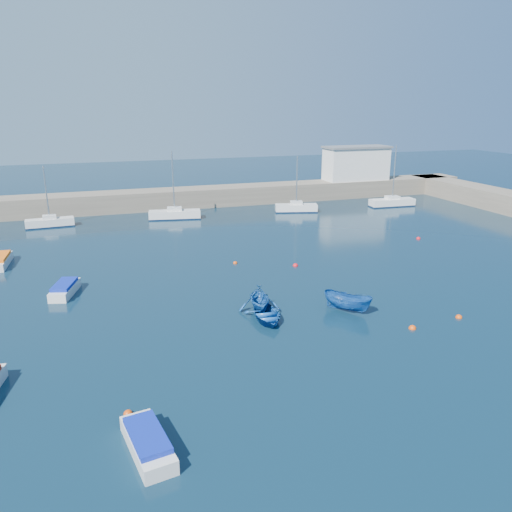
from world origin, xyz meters
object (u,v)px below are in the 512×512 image
object	(u,v)px
sailboat_8	(392,202)
dinghy_center	(267,315)
sailboat_7	(296,208)
motorboat_1	(65,289)
dinghy_right	(348,302)
sailboat_5	(50,222)
dinghy_left	(259,298)
motorboat_3	(148,442)
sailboat_6	(175,214)
harbor_office	(356,164)

from	to	relation	value
sailboat_8	dinghy_center	xyz separation A→B (m)	(-30.73, -31.76, -0.21)
sailboat_7	motorboat_1	world-z (taller)	sailboat_7
sailboat_7	dinghy_right	bearing A→B (deg)	178.14
sailboat_5	sailboat_8	size ratio (longest dim) A/B	0.85
motorboat_1	dinghy_right	size ratio (longest dim) A/B	1.12
dinghy_right	dinghy_left	bearing A→B (deg)	120.91
motorboat_3	dinghy_right	xyz separation A→B (m)	(15.35, 10.69, 0.26)
dinghy_center	dinghy_left	size ratio (longest dim) A/B	1.09
dinghy_right	sailboat_6	bearing A→B (deg)	62.87
sailboat_5	motorboat_3	xyz separation A→B (m)	(6.20, -44.97, -0.13)
sailboat_8	sailboat_7	bearing A→B (deg)	90.41
motorboat_3	sailboat_8	bearing A→B (deg)	37.63
sailboat_7	sailboat_8	distance (m)	14.75
harbor_office	motorboat_3	world-z (taller)	harbor_office
harbor_office	dinghy_center	xyz separation A→B (m)	(-29.75, -40.98, -4.71)
motorboat_3	sailboat_5	bearing A→B (deg)	88.59
sailboat_6	dinghy_left	distance (m)	31.66
sailboat_8	dinghy_left	bearing A→B (deg)	137.62
dinghy_left	dinghy_center	bearing A→B (deg)	-81.58
motorboat_1	harbor_office	bearing A→B (deg)	52.28
sailboat_8	motorboat_1	bearing A→B (deg)	120.05
motorboat_3	dinghy_right	size ratio (longest dim) A/B	1.15
sailboat_6	motorboat_3	xyz separation A→B (m)	(-8.81, -44.61, -0.16)
sailboat_6	sailboat_5	bearing A→B (deg)	98.29
motorboat_3	dinghy_right	world-z (taller)	dinghy_right
sailboat_7	dinghy_right	xyz separation A→B (m)	(-10.00, -32.89, 0.11)
sailboat_8	motorboat_3	distance (m)	58.67
harbor_office	sailboat_7	bearing A→B (deg)	-148.41
motorboat_1	dinghy_center	xyz separation A→B (m)	(13.24, -9.63, -0.06)
sailboat_6	dinghy_right	xyz separation A→B (m)	(6.54, -33.91, 0.10)
motorboat_3	sailboat_7	bearing A→B (deg)	50.55
sailboat_5	motorboat_1	bearing A→B (deg)	-178.40
sailboat_6	sailboat_7	world-z (taller)	sailboat_6
sailboat_7	dinghy_left	world-z (taller)	sailboat_7
sailboat_5	sailboat_8	bearing A→B (deg)	-96.53
sailboat_5	sailboat_7	xyz separation A→B (m)	(31.56, -1.39, 0.03)
sailboat_7	harbor_office	bearing A→B (deg)	-43.35
sailboat_6	sailboat_8	world-z (taller)	sailboat_8
dinghy_center	motorboat_3	bearing A→B (deg)	-124.35
motorboat_3	dinghy_left	bearing A→B (deg)	44.57
motorboat_1	motorboat_3	distance (m)	21.06
sailboat_7	dinghy_right	world-z (taller)	sailboat_7
sailboat_8	sailboat_6	bearing A→B (deg)	90.08
sailboat_8	dinghy_left	size ratio (longest dim) A/B	2.52
harbor_office	dinghy_right	world-z (taller)	harbor_office
harbor_office	sailboat_7	distance (m)	16.77
harbor_office	dinghy_left	bearing A→B (deg)	-127.18
motorboat_3	dinghy_left	xyz separation A→B (m)	(9.47, 12.96, 0.46)
sailboat_5	sailboat_7	bearing A→B (deg)	-96.40
motorboat_3	dinghy_center	world-z (taller)	motorboat_3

